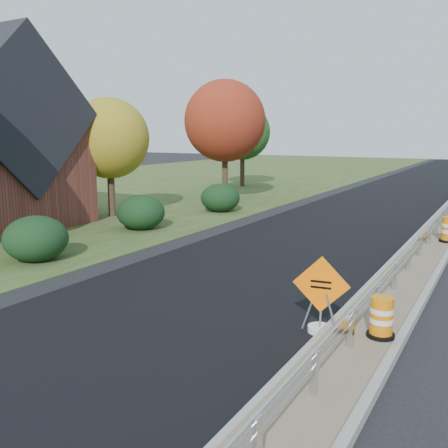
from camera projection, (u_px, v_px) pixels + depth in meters
The scene contains 12 objects.
ground at pixel (419, 263), 16.20m from camera, with size 140.00×140.00×0.00m, color black.
grass_verge_near at pixel (95, 190), 36.48m from camera, with size 30.00×120.00×0.03m, color #32461E.
milled_overlay at pixel (363, 211), 26.89m from camera, with size 7.20×120.00×0.01m, color black.
median at pixel (448, 222), 23.01m from camera, with size 1.60×55.00×0.23m.
hedge_south at pixel (36, 238), 16.33m from camera, with size 2.09×2.09×1.52m, color black.
hedge_mid at pixel (141, 212), 21.70m from camera, with size 2.09×2.09×1.52m, color black.
hedge_north at pixel (220, 198), 26.57m from camera, with size 2.09×2.09×1.52m, color black.
tree_near_yellow at pixel (109, 139), 24.55m from camera, with size 3.96×3.96×5.88m.
tree_near_red at pixel (225, 121), 30.22m from camera, with size 4.95×4.95×7.35m.
tree_near_back at pixel (243, 132), 38.63m from camera, with size 4.29×4.29×6.37m.
caution_sign at pixel (320, 313), 10.50m from camera, with size 1.20×0.50×1.66m.
barrel_median_near at pixel (381, 318), 9.71m from camera, with size 0.55×0.55×0.80m.
Camera 1 is at (2.31, -16.78, 4.17)m, focal length 40.00 mm.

